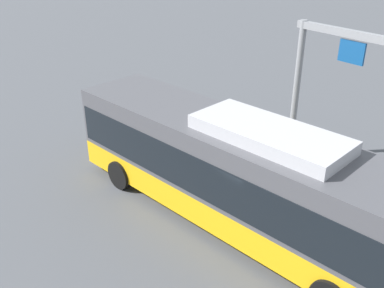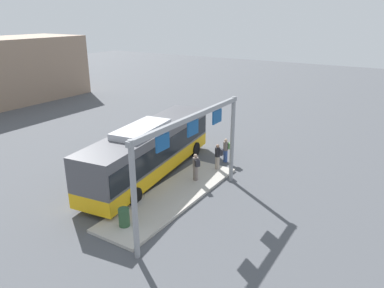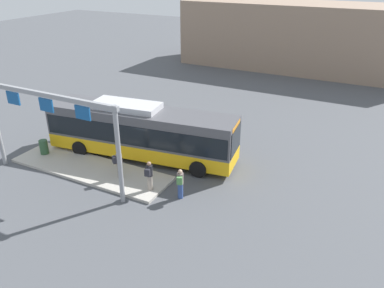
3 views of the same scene
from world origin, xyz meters
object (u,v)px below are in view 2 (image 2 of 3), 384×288
bus_main (150,148)px  person_waiting_mid (196,166)px  person_waiting_near (226,150)px  person_boarding (218,156)px  trash_bin (124,217)px

bus_main → person_waiting_mid: (0.51, -2.98, -0.76)m
bus_main → person_waiting_mid: size_ratio=7.23×
person_waiting_near → person_boarding: bearing=78.3°
person_waiting_near → person_waiting_mid: 3.89m
trash_bin → person_waiting_mid: bearing=-2.4°
person_boarding → person_waiting_near: person_boarding is taller
person_waiting_mid → person_boarding: bearing=-64.3°
trash_bin → person_boarding: bearing=-4.0°
bus_main → person_boarding: size_ratio=7.23×
bus_main → person_boarding: bearing=-58.1°
person_waiting_mid → trash_bin: person_waiting_mid is taller
bus_main → person_waiting_near: 5.42m
person_boarding → person_waiting_near: (1.68, 0.27, -0.16)m
trash_bin → bus_main: bearing=26.3°
trash_bin → person_waiting_near: bearing=-1.7°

